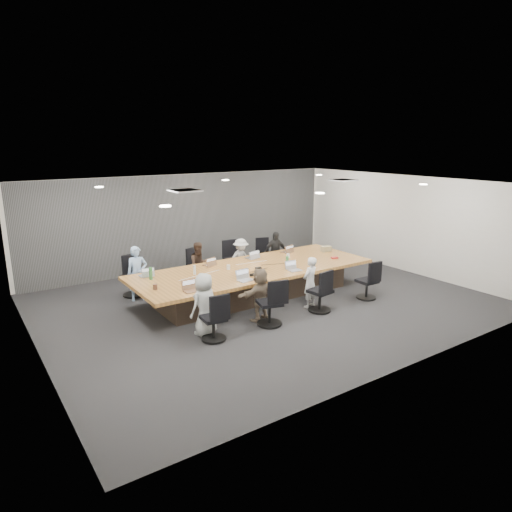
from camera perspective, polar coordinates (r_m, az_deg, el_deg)
floor at (r=11.00m, az=1.18°, el=-5.73°), size 10.00×8.00×0.00m
ceiling at (r=10.38m, az=1.26°, el=8.95°), size 10.00×8.00×0.00m
wall_back at (r=13.99m, az=-8.34°, el=4.39°), size 10.00×0.00×2.80m
wall_front at (r=7.81m, az=18.50°, el=-4.08°), size 10.00×0.00×2.80m
wall_left at (r=8.80m, az=-26.41°, el=-2.83°), size 0.00×8.00×2.80m
wall_right at (r=14.05m, az=18.12°, el=3.88°), size 0.00×8.00×2.80m
curtain at (r=13.92m, az=-8.20°, el=4.35°), size 9.80×0.04×2.80m
conference_table at (r=11.26m, az=-0.29°, el=-3.10°), size 6.00×2.20×0.74m
chair_0 at (r=11.68m, az=-15.12°, el=-2.89°), size 0.65×0.65×0.83m
chair_1 at (r=12.31m, az=-7.78°, el=-1.89°), size 0.62×0.62×0.73m
chair_2 at (r=12.88m, az=-2.74°, el=-0.76°), size 0.60×0.60×0.86m
chair_3 at (r=13.52m, az=1.51°, el=-0.28°), size 0.62×0.62×0.74m
chair_4 at (r=8.89m, az=-5.34°, el=-8.20°), size 0.56×0.56×0.75m
chair_5 at (r=9.53m, az=1.70°, el=-6.32°), size 0.68×0.68×0.82m
chair_6 at (r=10.38m, az=8.00°, el=-4.80°), size 0.61×0.61×0.79m
chair_7 at (r=11.42m, az=13.69°, el=-3.42°), size 0.52×0.52×0.75m
person_0 at (r=11.30m, az=-14.61°, el=-2.13°), size 0.54×0.41×1.33m
laptop_0 at (r=10.77m, az=-13.64°, el=-2.39°), size 0.30×0.22×0.02m
person_1 at (r=11.94m, az=-7.06°, el=-1.16°), size 0.62×0.50×1.22m
laptop_1 at (r=11.43m, az=-5.81°, el=-1.09°), size 0.35×0.29×0.02m
person_2 at (r=12.55m, az=-1.91°, el=-0.43°), size 0.79×0.51×1.16m
laptop_2 at (r=12.06m, az=-0.52°, el=-0.20°), size 0.37×0.28×0.02m
person_3 at (r=13.19m, az=2.41°, el=0.44°), size 0.76×0.44×1.23m
laptop_3 at (r=12.73m, az=3.89°, el=0.54°), size 0.39×0.31×0.02m
person_4 at (r=9.08m, az=-6.46°, el=-6.00°), size 0.70×0.54×1.26m
laptop_4 at (r=9.51m, az=-8.04°, el=-4.36°), size 0.32×0.23×0.02m
person_5 at (r=9.75m, az=0.50°, el=-4.80°), size 1.12×0.57×1.16m
laptop_5 at (r=10.13m, az=-1.27°, el=-3.04°), size 0.37×0.27×0.02m
person_6 at (r=10.56m, az=6.77°, el=-3.28°), size 0.49×0.39×1.19m
laptop_6 at (r=10.92m, az=4.90°, el=-1.81°), size 0.32×0.24×0.02m
bottle_green_left at (r=10.43m, az=-13.02°, el=-2.14°), size 0.08×0.08×0.28m
bottle_green_right at (r=11.19m, az=3.91°, el=-0.72°), size 0.09×0.09×0.27m
bottle_clear at (r=10.66m, az=-7.69°, el=-1.74°), size 0.07×0.07×0.21m
cup_white_far at (r=11.01m, az=-3.47°, el=-1.40°), size 0.10×0.10×0.11m
cup_white_near at (r=12.11m, az=4.03°, el=0.04°), size 0.10×0.10×0.11m
mug_brown at (r=9.75m, az=-12.49°, el=-3.78°), size 0.11×0.11×0.12m
mic_left at (r=10.72m, az=0.60°, el=-2.01°), size 0.19×0.16×0.03m
mic_right at (r=11.06m, az=0.31°, el=-1.51°), size 0.16×0.12×0.03m
stapler at (r=10.47m, az=-0.38°, el=-2.34°), size 0.16×0.05×0.06m
canvas_bag at (r=12.91m, az=8.75°, el=0.90°), size 0.29×0.20×0.15m
snack_packet at (r=12.19m, az=9.79°, el=-0.21°), size 0.19×0.15×0.04m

